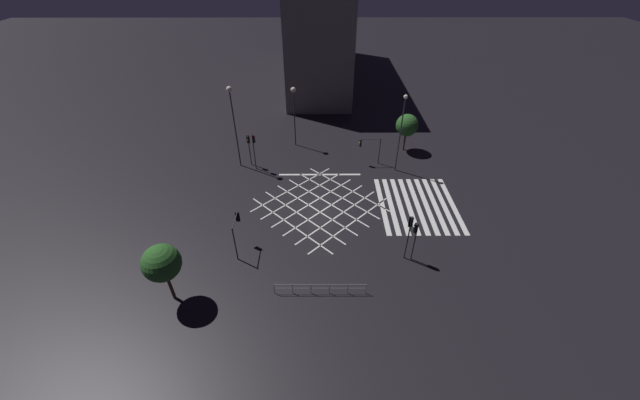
{
  "coord_description": "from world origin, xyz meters",
  "views": [
    {
      "loc": [
        -28.76,
        0.15,
        22.3
      ],
      "look_at": [
        0.0,
        0.0,
        0.62
      ],
      "focal_mm": 20.0,
      "sensor_mm": 36.0,
      "label": 1
    }
  ],
  "objects_px": {
    "traffic_light_sw_main": "(409,229)",
    "street_lamp_west": "(232,108)",
    "street_lamp_east": "(402,123)",
    "traffic_light_nw_main": "(237,226)",
    "traffic_light_sw_cross": "(415,234)",
    "traffic_light_se_cross": "(368,145)",
    "street_tree_near": "(407,125)",
    "traffic_light_ne_cross": "(254,145)",
    "street_tree_far": "(162,263)",
    "traffic_light_ne_main": "(249,144)",
    "street_lamp_far": "(294,101)"
  },
  "relations": [
    {
      "from": "traffic_light_sw_main",
      "to": "street_lamp_west",
      "type": "bearing_deg",
      "value": 47.65
    },
    {
      "from": "street_lamp_east",
      "to": "traffic_light_nw_main",
      "type": "bearing_deg",
      "value": 129.11
    },
    {
      "from": "traffic_light_sw_main",
      "to": "traffic_light_sw_cross",
      "type": "xyz_separation_m",
      "value": [
        -0.24,
        -0.45,
        -0.31
      ]
    },
    {
      "from": "street_lamp_east",
      "to": "street_lamp_west",
      "type": "bearing_deg",
      "value": 86.57
    },
    {
      "from": "traffic_light_se_cross",
      "to": "street_lamp_east",
      "type": "relative_size",
      "value": 0.37
    },
    {
      "from": "street_lamp_west",
      "to": "street_tree_near",
      "type": "relative_size",
      "value": 2.02
    },
    {
      "from": "traffic_light_sw_main",
      "to": "street_lamp_east",
      "type": "bearing_deg",
      "value": -6.78
    },
    {
      "from": "traffic_light_ne_cross",
      "to": "street_tree_near",
      "type": "bearing_deg",
      "value": 13.92
    },
    {
      "from": "traffic_light_sw_main",
      "to": "street_lamp_east",
      "type": "xyz_separation_m",
      "value": [
        14.01,
        -1.67,
        2.74
      ]
    },
    {
      "from": "street_lamp_east",
      "to": "street_tree_near",
      "type": "bearing_deg",
      "value": -21.46
    },
    {
      "from": "traffic_light_sw_cross",
      "to": "street_tree_far",
      "type": "bearing_deg",
      "value": 11.85
    },
    {
      "from": "traffic_light_ne_main",
      "to": "street_lamp_far",
      "type": "xyz_separation_m",
      "value": [
        4.99,
        -5.06,
        3.19
      ]
    },
    {
      "from": "traffic_light_sw_main",
      "to": "traffic_light_ne_cross",
      "type": "height_order",
      "value": "traffic_light_sw_main"
    },
    {
      "from": "traffic_light_nw_main",
      "to": "street_lamp_east",
      "type": "relative_size",
      "value": 0.39
    },
    {
      "from": "traffic_light_sw_main",
      "to": "traffic_light_ne_cross",
      "type": "xyz_separation_m",
      "value": [
        14.37,
        14.55,
        -0.05
      ]
    },
    {
      "from": "traffic_light_sw_main",
      "to": "street_lamp_west",
      "type": "relative_size",
      "value": 0.47
    },
    {
      "from": "street_lamp_far",
      "to": "street_tree_near",
      "type": "xyz_separation_m",
      "value": [
        -1.36,
        -13.84,
        -2.6
      ]
    },
    {
      "from": "street_tree_near",
      "to": "street_lamp_far",
      "type": "bearing_deg",
      "value": 84.4
    },
    {
      "from": "traffic_light_sw_main",
      "to": "traffic_light_sw_cross",
      "type": "height_order",
      "value": "traffic_light_sw_main"
    },
    {
      "from": "traffic_light_nw_main",
      "to": "street_lamp_far",
      "type": "xyz_separation_m",
      "value": [
        19.1,
        -3.92,
        3.38
      ]
    },
    {
      "from": "traffic_light_ne_main",
      "to": "street_lamp_east",
      "type": "bearing_deg",
      "value": 85.9
    },
    {
      "from": "traffic_light_ne_main",
      "to": "street_lamp_west",
      "type": "relative_size",
      "value": 0.41
    },
    {
      "from": "street_lamp_far",
      "to": "street_lamp_west",
      "type": "bearing_deg",
      "value": 129.09
    },
    {
      "from": "street_lamp_east",
      "to": "street_lamp_west",
      "type": "xyz_separation_m",
      "value": [
        1.09,
        18.23,
        1.27
      ]
    },
    {
      "from": "traffic_light_ne_main",
      "to": "traffic_light_nw_main",
      "type": "xyz_separation_m",
      "value": [
        -14.11,
        -1.14,
        -0.19
      ]
    },
    {
      "from": "street_lamp_east",
      "to": "street_lamp_west",
      "type": "height_order",
      "value": "street_lamp_west"
    },
    {
      "from": "traffic_light_sw_cross",
      "to": "street_lamp_far",
      "type": "distance_m",
      "value": 23.3
    },
    {
      "from": "street_lamp_east",
      "to": "street_lamp_far",
      "type": "distance_m",
      "value": 13.45
    },
    {
      "from": "traffic_light_sw_main",
      "to": "street_lamp_far",
      "type": "height_order",
      "value": "street_lamp_far"
    },
    {
      "from": "traffic_light_ne_main",
      "to": "street_lamp_far",
      "type": "height_order",
      "value": "street_lamp_far"
    },
    {
      "from": "traffic_light_nw_main",
      "to": "street_tree_far",
      "type": "xyz_separation_m",
      "value": [
        -5.28,
        4.1,
        1.23
      ]
    },
    {
      "from": "traffic_light_se_cross",
      "to": "street_lamp_west",
      "type": "height_order",
      "value": "street_lamp_west"
    },
    {
      "from": "traffic_light_ne_main",
      "to": "street_lamp_far",
      "type": "bearing_deg",
      "value": 134.61
    },
    {
      "from": "traffic_light_ne_main",
      "to": "traffic_light_ne_cross",
      "type": "relative_size",
      "value": 0.89
    },
    {
      "from": "traffic_light_se_cross",
      "to": "street_lamp_far",
      "type": "bearing_deg",
      "value": -28.26
    },
    {
      "from": "street_lamp_east",
      "to": "traffic_light_se_cross",
      "type": "bearing_deg",
      "value": 64.69
    },
    {
      "from": "traffic_light_sw_main",
      "to": "street_lamp_east",
      "type": "height_order",
      "value": "street_lamp_east"
    },
    {
      "from": "traffic_light_nw_main",
      "to": "street_tree_near",
      "type": "relative_size",
      "value": 0.74
    },
    {
      "from": "traffic_light_ne_cross",
      "to": "street_lamp_east",
      "type": "height_order",
      "value": "street_lamp_east"
    },
    {
      "from": "traffic_light_nw_main",
      "to": "street_lamp_far",
      "type": "relative_size",
      "value": 0.46
    },
    {
      "from": "street_tree_near",
      "to": "traffic_light_sw_main",
      "type": "bearing_deg",
      "value": 169.27
    },
    {
      "from": "traffic_light_ne_main",
      "to": "street_lamp_west",
      "type": "xyz_separation_m",
      "value": [
        -0.12,
        1.24,
        4.41
      ]
    },
    {
      "from": "traffic_light_ne_main",
      "to": "street_tree_far",
      "type": "height_order",
      "value": "street_tree_far"
    },
    {
      "from": "traffic_light_sw_main",
      "to": "traffic_light_nw_main",
      "type": "relative_size",
      "value": 1.26
    },
    {
      "from": "traffic_light_nw_main",
      "to": "street_lamp_far",
      "type": "height_order",
      "value": "street_lamp_far"
    },
    {
      "from": "traffic_light_ne_main",
      "to": "traffic_light_sw_main",
      "type": "bearing_deg",
      "value": 45.2
    },
    {
      "from": "traffic_light_ne_main",
      "to": "traffic_light_se_cross",
      "type": "bearing_deg",
      "value": 91.15
    },
    {
      "from": "traffic_light_sw_main",
      "to": "street_tree_near",
      "type": "height_order",
      "value": "street_tree_near"
    },
    {
      "from": "traffic_light_sw_main",
      "to": "traffic_light_ne_cross",
      "type": "distance_m",
      "value": 20.45
    },
    {
      "from": "street_lamp_east",
      "to": "traffic_light_sw_main",
      "type": "bearing_deg",
      "value": 173.22
    }
  ]
}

